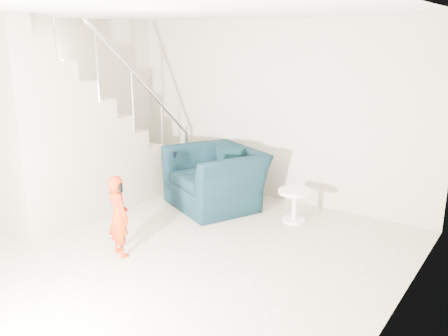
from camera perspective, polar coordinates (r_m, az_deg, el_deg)
The scene contains 12 objects.
floor at distance 5.46m, azimuth -8.63°, elevation -11.20°, with size 5.50×5.50×0.00m, color gray.
ceiling at distance 4.89m, azimuth -9.97°, elevation 18.34°, with size 5.50×5.50×0.00m, color silver.
back_wall at distance 7.21m, azimuth 6.06°, elevation 6.75°, with size 5.00×5.00×0.00m, color #B5AB94.
left_wall at distance 6.95m, azimuth -24.44°, elevation 5.11°, with size 5.50×5.50×0.00m, color #B5AB94.
right_wall at distance 3.79m, azimuth 19.37°, elevation -2.13°, with size 5.50×5.50×0.00m, color #B5AB94.
armchair at distance 6.98m, azimuth -1.02°, elevation -1.23°, with size 1.32×1.15×0.86m, color black.
toddler at distance 5.54m, azimuth -12.57°, elevation -5.65°, with size 0.35×0.23×0.95m, color #9D1005.
side_table at distance 6.50m, azimuth 8.50°, elevation -3.84°, with size 0.45×0.45×0.45m.
staircase at distance 6.92m, azimuth -18.02°, elevation 2.30°, with size 1.02×3.03×3.62m.
cushion at distance 7.01m, azimuth 0.96°, elevation 0.89°, with size 0.45×0.13×0.43m, color black.
throw at distance 7.29m, azimuth -4.92°, elevation 0.35°, with size 0.05×0.45×0.50m, color black.
phone at distance 5.35m, azimuth -12.30°, elevation -2.36°, with size 0.02×0.05×0.10m, color black.
Camera 1 is at (3.39, -3.51, 2.44)m, focal length 38.00 mm.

